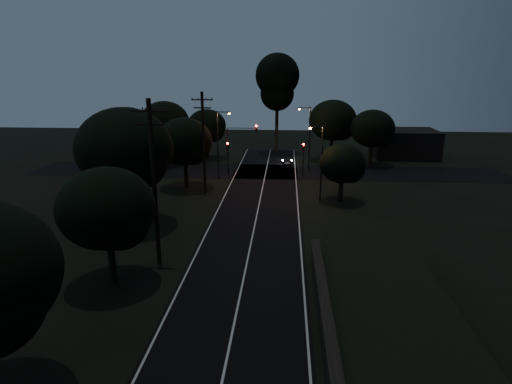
{
  "coord_description": "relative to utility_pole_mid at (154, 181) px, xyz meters",
  "views": [
    {
      "loc": [
        2.51,
        -11.24,
        12.81
      ],
      "look_at": [
        0.0,
        24.0,
        2.5
      ],
      "focal_mm": 30.0,
      "sensor_mm": 36.0,
      "label": 1
    }
  ],
  "objects": [
    {
      "name": "tree_far_ne",
      "position": [
        15.24,
        34.86,
        -0.23
      ],
      "size": [
        6.73,
        6.73,
        8.51
      ],
      "color": "black",
      "rests_on": "ground"
    },
    {
      "name": "streetlight_a",
      "position": [
        0.69,
        23.0,
        -1.1
      ],
      "size": [
        1.66,
        0.26,
        8.0
      ],
      "color": "black",
      "rests_on": "ground"
    },
    {
      "name": "car",
      "position": [
        8.68,
        29.35,
        -5.13
      ],
      "size": [
        1.47,
        3.59,
        1.22
      ],
      "primitive_type": "imported",
      "rotation": [
        0.0,
        0.0,
        3.13
      ],
      "color": "black",
      "rests_on": "ground"
    },
    {
      "name": "tree_far_nw",
      "position": [
        -2.8,
        34.89,
        -1.15
      ],
      "size": [
        5.6,
        5.6,
        7.1
      ],
      "color": "black",
      "rests_on": "ground"
    },
    {
      "name": "signal_mast",
      "position": [
        3.09,
        24.99,
        -1.4
      ],
      "size": [
        3.7,
        0.35,
        6.25
      ],
      "color": "black",
      "rests_on": "ground"
    },
    {
      "name": "signal_left",
      "position": [
        1.4,
        24.99,
        -2.9
      ],
      "size": [
        0.28,
        0.35,
        4.1
      ],
      "color": "black",
      "rests_on": "ground"
    },
    {
      "name": "building_left",
      "position": [
        -14.0,
        37.0,
        -3.54
      ],
      "size": [
        10.0,
        8.0,
        4.4
      ],
      "primitive_type": "cube",
      "color": "black",
      "rests_on": "ground"
    },
    {
      "name": "streetlight_b",
      "position": [
        11.31,
        29.0,
        -1.1
      ],
      "size": [
        1.66,
        0.26,
        8.0
      ],
      "color": "black",
      "rests_on": "ground"
    },
    {
      "name": "streetlight_c",
      "position": [
        11.83,
        15.0,
        -1.39
      ],
      "size": [
        1.46,
        0.26,
        7.5
      ],
      "color": "black",
      "rests_on": "ground"
    },
    {
      "name": "tree_far_w",
      "position": [
        -7.76,
        30.87,
        -0.21
      ],
      "size": [
        6.67,
        6.67,
        8.5
      ],
      "color": "black",
      "rests_on": "ground"
    },
    {
      "name": "tall_pine",
      "position": [
        7.0,
        40.0,
        5.04
      ],
      "size": [
        6.58,
        6.58,
        14.95
      ],
      "color": "black",
      "rests_on": "ground"
    },
    {
      "name": "tree_far_e",
      "position": [
        20.21,
        31.88,
        -0.91
      ],
      "size": [
        5.88,
        5.88,
        7.46
      ],
      "color": "black",
      "rests_on": "ground"
    },
    {
      "name": "utility_pole_far",
      "position": [
        0.0,
        17.0,
        -0.25
      ],
      "size": [
        2.2,
        0.3,
        10.5
      ],
      "color": "black",
      "rests_on": "ground"
    },
    {
      "name": "tree_left_d",
      "position": [
        -2.29,
        18.88,
        -0.75
      ],
      "size": [
        6.07,
        6.07,
        7.7
      ],
      "color": "black",
      "rests_on": "ground"
    },
    {
      "name": "building_right",
      "position": [
        26.0,
        38.0,
        -3.74
      ],
      "size": [
        9.0,
        7.0,
        4.0
      ],
      "primitive_type": "cube",
      "color": "black",
      "rests_on": "ground"
    },
    {
      "name": "tree_right_a",
      "position": [
        14.16,
        14.91,
        -2.03
      ],
      "size": [
        4.51,
        4.51,
        5.73
      ],
      "color": "black",
      "rests_on": "ground"
    },
    {
      "name": "tree_left_c",
      "position": [
        -4.22,
        6.84,
        0.62
      ],
      "size": [
        7.79,
        7.79,
        9.84
      ],
      "color": "black",
      "rests_on": "ground"
    },
    {
      "name": "signal_right",
      "position": [
        10.6,
        24.99,
        -2.9
      ],
      "size": [
        0.28,
        0.35,
        4.1
      ],
      "color": "black",
      "rests_on": "ground"
    },
    {
      "name": "utility_pole_mid",
      "position": [
        0.0,
        0.0,
        0.0
      ],
      "size": [
        2.2,
        0.3,
        11.0
      ],
      "color": "black",
      "rests_on": "ground"
    },
    {
      "name": "tree_left_b",
      "position": [
        -1.8,
        -3.12,
        -1.02
      ],
      "size": [
        5.72,
        5.72,
        7.28
      ],
      "color": "black",
      "rests_on": "ground"
    },
    {
      "name": "road_surface",
      "position": [
        6.0,
        16.12,
        -5.73
      ],
      "size": [
        60.0,
        70.0,
        0.03
      ],
      "color": "black",
      "rests_on": "ground"
    }
  ]
}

